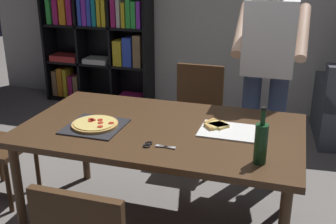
% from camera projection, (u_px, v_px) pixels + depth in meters
% --- Properties ---
extents(ground_plane, '(12.00, 12.00, 0.00)m').
position_uv_depth(ground_plane, '(162.00, 224.00, 2.96)').
color(ground_plane, gray).
extents(dining_table, '(1.80, 1.04, 0.75)m').
position_uv_depth(dining_table, '(161.00, 136.00, 2.72)').
color(dining_table, '#4C331E').
rests_on(dining_table, ground_plane).
extents(chair_far_side, '(0.42, 0.42, 0.90)m').
position_uv_depth(chair_far_side, '(197.00, 110.00, 3.68)').
color(chair_far_side, '#472D19').
rests_on(chair_far_side, ground_plane).
extents(bookshelf, '(1.40, 0.35, 1.95)m').
position_uv_depth(bookshelf, '(98.00, 30.00, 5.22)').
color(bookshelf, black).
rests_on(bookshelf, ground_plane).
extents(person_serving_pizza, '(0.55, 0.54, 1.75)m').
position_uv_depth(person_serving_pizza, '(267.00, 68.00, 3.15)').
color(person_serving_pizza, '#38476B').
rests_on(person_serving_pizza, ground_plane).
extents(pepperoni_pizza_on_tray, '(0.36, 0.36, 0.04)m').
position_uv_depth(pepperoni_pizza_on_tray, '(95.00, 125.00, 2.69)').
color(pepperoni_pizza_on_tray, '#2D2D33').
rests_on(pepperoni_pizza_on_tray, dining_table).
extents(pizza_slices_on_towel, '(0.36, 0.28, 0.03)m').
position_uv_depth(pizza_slices_on_towel, '(224.00, 129.00, 2.64)').
color(pizza_slices_on_towel, white).
rests_on(pizza_slices_on_towel, dining_table).
extents(wine_bottle, '(0.07, 0.07, 0.32)m').
position_uv_depth(wine_bottle, '(261.00, 142.00, 2.19)').
color(wine_bottle, '#194723').
rests_on(wine_bottle, dining_table).
extents(kitchen_scissors, '(0.19, 0.08, 0.01)m').
position_uv_depth(kitchen_scissors, '(154.00, 145.00, 2.42)').
color(kitchen_scissors, silver).
rests_on(kitchen_scissors, dining_table).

